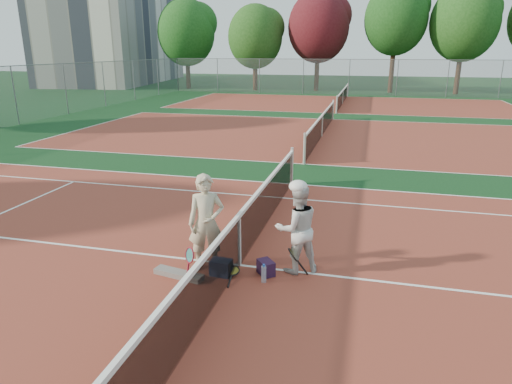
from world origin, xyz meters
TOP-DOWN VIEW (x-y plane):
  - ground at (0.00, 0.00)m, footprint 130.00×130.00m
  - court_main at (0.00, 0.00)m, footprint 23.77×10.97m
  - court_far_a at (0.00, 13.50)m, footprint 23.77×10.97m
  - court_far_b at (0.00, 27.00)m, footprint 23.77×10.97m
  - net_main at (0.00, 0.00)m, footprint 0.10×10.98m
  - net_far_a at (0.00, 13.50)m, footprint 0.10×10.98m
  - net_far_b at (0.00, 27.00)m, footprint 0.10×10.98m
  - fence_back at (0.00, 34.00)m, footprint 32.00×0.06m
  - apartment_block at (-28.00, 44.00)m, footprint 12.96×23.18m
  - player_a at (-0.54, -0.24)m, footprint 0.75×0.62m
  - player_b at (1.04, 0.06)m, footprint 0.99×0.92m
  - racket_red at (-0.67, -0.73)m, footprint 0.31×0.27m
  - racket_black_held at (1.01, -0.14)m, footprint 0.43×0.37m
  - racket_spare at (-0.01, -0.40)m, footprint 0.33×0.62m
  - sports_bag_navy at (-0.21, -0.44)m, footprint 0.38×0.28m
  - sports_bag_purple at (0.55, -0.22)m, footprint 0.38×0.39m
  - net_cover_canvas at (-0.91, -0.69)m, footprint 0.96×0.39m
  - water_bottle at (0.58, -0.51)m, footprint 0.09×0.09m
  - tree_back_0 at (-16.18, 37.06)m, footprint 5.61×5.61m
  - tree_back_1 at (-9.07, 36.65)m, footprint 5.13×5.13m
  - tree_back_maroon at (-3.23, 37.48)m, footprint 5.64×5.64m
  - tree_back_3 at (3.60, 37.19)m, footprint 5.48×5.48m
  - tree_back_4 at (9.23, 37.15)m, footprint 5.72×5.72m

SIDE VIEW (x-z plane):
  - ground at x=0.00m, z-range 0.00..0.00m
  - court_main at x=0.00m, z-range 0.00..0.01m
  - court_far_a at x=0.00m, z-range 0.00..0.01m
  - court_far_b at x=0.00m, z-range 0.00..0.01m
  - net_cover_canvas at x=-0.91m, z-range 0.00..0.10m
  - racket_spare at x=-0.01m, z-range 0.00..0.12m
  - sports_bag_purple at x=0.55m, z-range 0.00..0.26m
  - sports_bag_navy at x=-0.21m, z-range 0.00..0.29m
  - water_bottle at x=0.58m, z-range 0.00..0.30m
  - racket_black_held at x=1.01m, z-range 0.00..0.51m
  - racket_red at x=-0.67m, z-range 0.00..0.59m
  - net_main at x=0.00m, z-range 0.00..1.02m
  - net_far_a at x=0.00m, z-range 0.00..1.02m
  - net_far_b at x=0.00m, z-range 0.00..1.02m
  - player_b at x=1.04m, z-range 0.00..1.63m
  - player_a at x=-0.54m, z-range 0.00..1.76m
  - fence_back at x=0.00m, z-range 0.00..3.00m
  - tree_back_1 at x=-9.07m, z-range 0.98..8.87m
  - tree_back_0 at x=-16.18m, z-range 1.07..9.69m
  - tree_back_maroon at x=-3.23m, z-range 1.25..10.28m
  - tree_back_4 at x=9.23m, z-range 1.35..10.65m
  - tree_back_3 at x=3.60m, z-range 1.60..11.13m
  - apartment_block at x=-28.00m, z-range 0.00..15.00m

